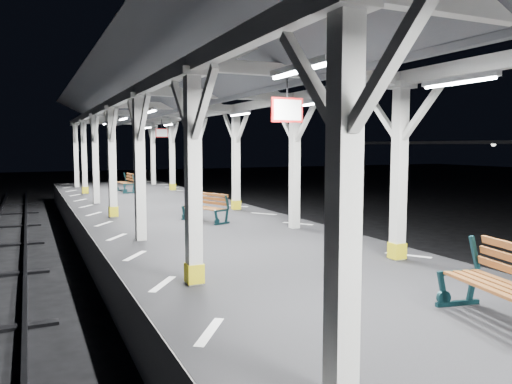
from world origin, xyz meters
TOP-DOWN VIEW (x-y plane):
  - ground at (0.00, 0.00)m, footprint 120.00×120.00m
  - platform at (0.00, 0.00)m, footprint 6.00×50.00m
  - hazard_stripes_left at (-2.45, 0.00)m, footprint 1.00×48.00m
  - hazard_stripes_right at (2.45, 0.00)m, footprint 1.00×48.00m
  - canopy at (0.00, -0.02)m, footprint 5.40×49.00m
  - bench_mid at (0.86, -1.35)m, footprint 0.98×1.87m
  - bench_far at (0.31, 8.07)m, footprint 1.04×1.57m
  - bench_extra at (-0.12, 18.23)m, footprint 0.71×1.64m

SIDE VIEW (x-z plane):
  - ground at x=0.00m, z-range 0.00..0.00m
  - platform at x=0.00m, z-range 0.00..1.00m
  - hazard_stripes_left at x=-2.45m, z-range 1.00..1.01m
  - hazard_stripes_right at x=2.45m, z-range 1.00..1.01m
  - bench_far at x=0.31m, z-range 1.03..1.83m
  - bench_extra at x=-0.12m, z-range 1.03..1.90m
  - bench_mid at x=0.86m, z-range 1.03..2.00m
  - canopy at x=0.00m, z-range 2.23..6.88m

